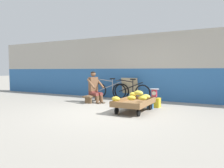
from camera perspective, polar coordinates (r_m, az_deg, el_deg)
ground_plane at (r=5.87m, az=-1.41°, el=-7.81°), size 80.00×80.00×0.00m
back_wall at (r=8.53m, az=8.40°, el=4.61°), size 16.00×0.30×2.62m
banana_cart at (r=5.96m, az=6.15°, el=-5.32°), size 0.84×1.44×0.36m
banana_pile at (r=5.87m, az=6.44°, el=-3.26°), size 0.85×1.40×0.26m
low_bench at (r=7.80m, az=-5.16°, el=-3.47°), size 0.39×1.12×0.27m
vendor_seated at (r=7.69m, az=-4.81°, el=-0.81°), size 0.74×0.63×1.14m
plastic_crate at (r=6.82m, az=11.54°, el=-4.99°), size 0.36×0.28×0.30m
weighing_scale at (r=6.78m, az=11.57°, el=-2.46°), size 0.30×0.30×0.29m
bicycle_near_left at (r=8.74m, az=-0.50°, el=-1.66°), size 1.66×0.48×0.86m
bicycle_far_left at (r=8.23m, az=5.09°, el=-2.02°), size 1.66×0.48×0.86m
sign_board at (r=8.55m, az=4.97°, el=-1.23°), size 0.70×0.24×0.88m
shopping_bag at (r=6.50m, az=10.46°, el=-5.67°), size 0.18×0.12×0.24m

